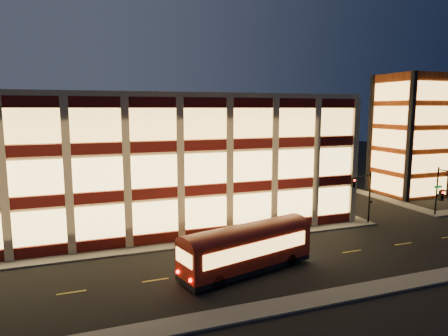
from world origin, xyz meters
name	(u,v)px	position (x,y,z in m)	size (l,w,h in m)	color
ground	(165,251)	(0.00, 0.00, 0.00)	(200.00, 200.00, 0.00)	black
sidewalk_office_south	(131,250)	(-3.00, 1.00, 0.07)	(54.00, 2.00, 0.15)	#514F4C
sidewalk_office_east	(293,195)	(23.00, 17.00, 0.07)	(2.00, 30.00, 0.15)	#514F4C
sidewalk_tower_west	(353,190)	(34.00, 17.00, 0.07)	(2.00, 30.00, 0.15)	#514F4C
sidewalk_near	(209,320)	(0.00, -13.00, 0.07)	(100.00, 2.00, 0.15)	#514F4C
office_building	(114,154)	(-2.91, 16.91, 7.25)	(50.45, 30.45, 14.50)	tan
stair_tower	(410,135)	(39.95, 11.95, 8.99)	(8.60, 8.60, 18.00)	#8C3814
traffic_signal_far	(364,190)	(22.21, 0.24, 4.11)	(3.79, 1.87, 6.00)	black
traffic_signal_right	(448,185)	(33.50, -0.62, 4.10)	(1.20, 4.37, 6.00)	black
trolley_bus	(247,246)	(5.20, -6.81, 2.14)	(11.74, 5.68, 3.86)	maroon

